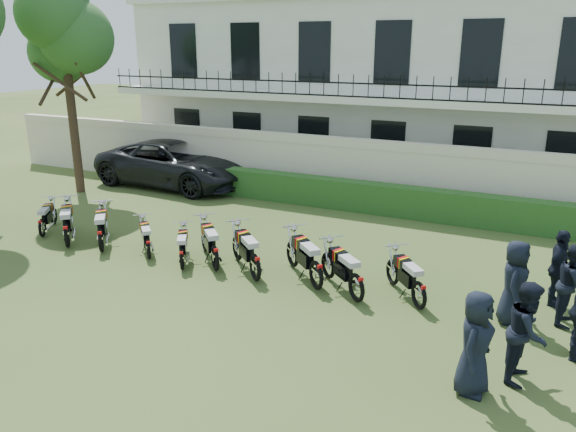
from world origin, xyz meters
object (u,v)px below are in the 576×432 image
object	(u,v)px
motorcycle_7	(316,268)
motorcycle_8	(357,281)
motorcycle_1	(66,230)
officer_4	(573,285)
motorcycle_2	(100,235)
officer_1	(527,332)
motorcycle_4	(182,254)
motorcycle_3	(148,244)
motorcycle_5	(215,252)
officer_0	(475,343)
motorcycle_0	(42,223)
tree_west_near	(63,29)
officer_5	(558,268)
motorcycle_6	(255,261)
officer_3	(514,282)
motorcycle_9	(419,289)
suv	(175,164)

from	to	relation	value
motorcycle_7	motorcycle_8	world-z (taller)	motorcycle_7
motorcycle_1	officer_4	distance (m)	12.57
motorcycle_2	officer_1	size ratio (longest dim) A/B	0.93
officer_4	motorcycle_8	bearing A→B (deg)	110.21
motorcycle_4	motorcycle_3	bearing A→B (deg)	136.42
motorcycle_4	motorcycle_5	bearing A→B (deg)	-10.86
officer_4	motorcycle_2	bearing A→B (deg)	102.45
officer_0	motorcycle_4	bearing A→B (deg)	81.30
motorcycle_5	officer_4	bearing A→B (deg)	-38.31
motorcycle_0	officer_4	xyz separation A→B (m)	(13.84, 0.87, 0.41)
motorcycle_3	officer_1	distance (m)	9.40
motorcycle_2	officer_4	xyz separation A→B (m)	(11.40, 1.07, 0.33)
tree_west_near	officer_5	world-z (taller)	tree_west_near
motorcycle_6	motorcycle_0	bearing A→B (deg)	131.80
motorcycle_0	officer_4	distance (m)	13.87
motorcycle_4	officer_5	distance (m)	8.63
motorcycle_5	officer_0	bearing A→B (deg)	-64.93
motorcycle_1	officer_3	world-z (taller)	officer_3
motorcycle_0	motorcycle_7	world-z (taller)	motorcycle_7
motorcycle_9	officer_3	distance (m)	1.87
motorcycle_8	motorcycle_9	distance (m)	1.33
motorcycle_5	officer_0	distance (m)	6.96
motorcycle_7	officer_1	bearing A→B (deg)	-68.43
motorcycle_4	motorcycle_6	size ratio (longest dim) A/B	0.91
motorcycle_0	tree_west_near	bearing A→B (deg)	91.11
motorcycle_6	officer_4	size ratio (longest dim) A/B	0.96
motorcycle_2	motorcycle_7	size ratio (longest dim) A/B	1.01
tree_west_near	motorcycle_2	world-z (taller)	tree_west_near
officer_4	motorcycle_7	bearing A→B (deg)	105.28
tree_west_near	officer_4	size ratio (longest dim) A/B	4.68
motorcycle_1	motorcycle_2	world-z (taller)	motorcycle_1
motorcycle_8	officer_3	bearing A→B (deg)	-38.64
motorcycle_8	motorcycle_4	bearing A→B (deg)	134.02
motorcycle_4	suv	size ratio (longest dim) A/B	0.23
tree_west_near	motorcycle_9	xyz separation A→B (m)	(13.90, -4.27, -5.41)
motorcycle_3	motorcycle_8	bearing A→B (deg)	-45.52
officer_1	suv	bearing A→B (deg)	64.72
motorcycle_5	motorcycle_6	distance (m)	1.21
motorcycle_5	motorcycle_3	bearing A→B (deg)	137.72
suv	motorcycle_2	bearing A→B (deg)	-156.15
motorcycle_3	officer_4	distance (m)	10.00
tree_west_near	motorcycle_1	xyz separation A→B (m)	(4.28, -4.75, -5.36)
tree_west_near	officer_4	xyz separation A→B (m)	(16.78, -3.55, -5.05)
tree_west_near	motorcycle_0	distance (m)	7.61
motorcycle_2	motorcycle_4	world-z (taller)	motorcycle_2
motorcycle_2	officer_3	distance (m)	10.36
motorcycle_0	motorcycle_4	bearing A→B (deg)	-35.54
motorcycle_1	motorcycle_8	distance (m)	8.32
motorcycle_6	officer_0	distance (m)	5.80
motorcycle_9	tree_west_near	bearing A→B (deg)	122.53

